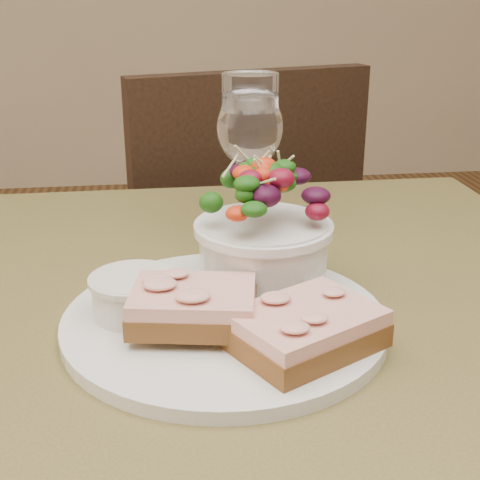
{
  "coord_description": "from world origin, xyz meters",
  "views": [
    {
      "loc": [
        -0.06,
        -0.55,
        1.03
      ],
      "look_at": [
        0.02,
        0.02,
        0.81
      ],
      "focal_mm": 50.0,
      "sensor_mm": 36.0,
      "label": 1
    }
  ],
  "objects": [
    {
      "name": "garnish",
      "position": [
        -0.07,
        0.05,
        0.77
      ],
      "size": [
        0.05,
        0.04,
        0.02
      ],
      "color": "#0D3C0B",
      "rests_on": "dinner_plate"
    },
    {
      "name": "sandwich_front",
      "position": [
        0.05,
        -0.09,
        0.78
      ],
      "size": [
        0.14,
        0.13,
        0.03
      ],
      "rotation": [
        0.0,
        0.0,
        0.5
      ],
      "color": "#4D2F14",
      "rests_on": "dinner_plate"
    },
    {
      "name": "wine_glass",
      "position": [
        0.05,
        0.2,
        0.87
      ],
      "size": [
        0.08,
        0.08,
        0.18
      ],
      "color": "white",
      "rests_on": "cafe_table"
    },
    {
      "name": "ramekin",
      "position": [
        -0.08,
        -0.02,
        0.78
      ],
      "size": [
        0.07,
        0.07,
        0.04
      ],
      "color": "silver",
      "rests_on": "dinner_plate"
    },
    {
      "name": "cafe_table",
      "position": [
        0.0,
        0.0,
        0.65
      ],
      "size": [
        0.8,
        0.8,
        0.75
      ],
      "color": "#4F4822",
      "rests_on": "ground"
    },
    {
      "name": "chair_far",
      "position": [
        0.06,
        0.7,
        0.29
      ],
      "size": [
        0.52,
        0.52,
        0.9
      ],
      "rotation": [
        0.0,
        0.0,
        3.41
      ],
      "color": "black",
      "rests_on": "ground"
    },
    {
      "name": "sandwich_back",
      "position": [
        -0.03,
        -0.05,
        0.78
      ],
      "size": [
        0.11,
        0.09,
        0.03
      ],
      "rotation": [
        0.0,
        0.0,
        -0.18
      ],
      "color": "#4D2F14",
      "rests_on": "dinner_plate"
    },
    {
      "name": "salad_bowl",
      "position": [
        0.04,
        0.03,
        0.82
      ],
      "size": [
        0.12,
        0.12,
        0.13
      ],
      "color": "silver",
      "rests_on": "dinner_plate"
    },
    {
      "name": "dinner_plate",
      "position": [
        -0.0,
        -0.03,
        0.76
      ],
      "size": [
        0.28,
        0.28,
        0.01
      ],
      "primitive_type": "cylinder",
      "color": "silver",
      "rests_on": "cafe_table"
    }
  ]
}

